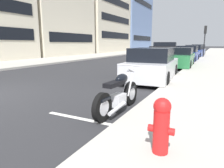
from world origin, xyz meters
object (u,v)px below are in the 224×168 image
object	(u,v)px
parked_car_near_corner	(152,65)
traffic_signal_near_corner	(205,34)
parked_car_far_down_curb	(179,58)
crossing_truck	(165,47)
fire_hydrant	(161,124)
parked_car_at_intersection	(187,54)
parked_motorcycle	(119,95)
parked_car_mid_block	(194,52)
parked_car_behind_motorcycle	(198,50)

from	to	relation	value
parked_car_near_corner	traffic_signal_near_corner	size ratio (longest dim) A/B	1.23
parked_car_near_corner	parked_car_far_down_curb	distance (m)	5.93
crossing_truck	fire_hydrant	bearing A→B (deg)	96.79
parked_car_near_corner	parked_car_at_intersection	size ratio (longest dim) A/B	1.04
crossing_truck	parked_car_near_corner	bearing A→B (deg)	95.74
parked_motorcycle	crossing_truck	world-z (taller)	crossing_truck
parked_car_mid_block	parked_car_behind_motorcycle	size ratio (longest dim) A/B	1.03
crossing_truck	fire_hydrant	size ratio (longest dim) A/B	6.71
parked_car_behind_motorcycle	parked_motorcycle	bearing A→B (deg)	178.21
parked_motorcycle	crossing_truck	distance (m)	32.05
parked_car_at_intersection	traffic_signal_near_corner	distance (m)	6.34
parked_motorcycle	parked_car_near_corner	size ratio (longest dim) A/B	0.48
parked_motorcycle	parked_car_near_corner	world-z (taller)	parked_car_near_corner
parked_motorcycle	fire_hydrant	xyz separation A→B (m)	(-1.64, -1.41, 0.13)
parked_car_far_down_curb	crossing_truck	distance (m)	21.76
parked_car_at_intersection	parked_car_behind_motorcycle	xyz separation A→B (m)	(11.38, -0.12, 0.02)
parked_car_far_down_curb	crossing_truck	xyz separation A→B (m)	(21.01, 5.67, 0.33)
parked_motorcycle	crossing_truck	bearing A→B (deg)	13.54
parked_car_far_down_curb	traffic_signal_near_corner	bearing A→B (deg)	-6.70
parked_car_behind_motorcycle	crossing_truck	xyz separation A→B (m)	(4.56, 5.70, 0.27)
traffic_signal_near_corner	parked_car_mid_block	bearing A→B (deg)	69.43
parked_car_near_corner	crossing_truck	world-z (taller)	crossing_truck
parked_car_at_intersection	parked_motorcycle	bearing A→B (deg)	-177.95
parked_car_near_corner	parked_car_mid_block	world-z (taller)	parked_car_mid_block
parked_car_far_down_curb	parked_car_at_intersection	world-z (taller)	parked_car_at_intersection
parked_car_far_down_curb	parked_car_at_intersection	size ratio (longest dim) A/B	1.10
parked_car_mid_block	fire_hydrant	bearing A→B (deg)	-172.25
parked_car_behind_motorcycle	parked_car_at_intersection	bearing A→B (deg)	177.23
parked_car_mid_block	fire_hydrant	world-z (taller)	parked_car_mid_block
crossing_truck	traffic_signal_near_corner	distance (m)	12.15
parked_car_at_intersection	parked_car_mid_block	xyz separation A→B (m)	(6.31, -0.03, 0.02)
crossing_truck	parked_car_at_intersection	bearing A→B (deg)	103.69
crossing_truck	fire_hydrant	distance (m)	33.94
fire_hydrant	parked_motorcycle	bearing A→B (deg)	40.74
parked_car_near_corner	fire_hydrant	world-z (taller)	parked_car_near_corner
parked_car_near_corner	parked_car_far_down_curb	size ratio (longest dim) A/B	0.95
parked_car_behind_motorcycle	traffic_signal_near_corner	distance (m)	5.88
parked_car_behind_motorcycle	fire_hydrant	size ratio (longest dim) A/B	5.84
parked_car_behind_motorcycle	traffic_signal_near_corner	world-z (taller)	traffic_signal_near_corner
parked_car_far_down_curb	parked_car_behind_motorcycle	xyz separation A→B (m)	(16.45, -0.04, 0.06)
parked_motorcycle	traffic_signal_near_corner	world-z (taller)	traffic_signal_near_corner
parked_car_near_corner	parked_motorcycle	bearing A→B (deg)	-177.73
parked_car_at_intersection	traffic_signal_near_corner	size ratio (longest dim) A/B	1.18
fire_hydrant	traffic_signal_near_corner	xyz separation A→B (m)	(23.13, 0.62, 2.10)
parked_car_near_corner	crossing_truck	xyz separation A→B (m)	(26.93, 5.40, 0.30)
parked_car_at_intersection	traffic_signal_near_corner	world-z (taller)	traffic_signal_near_corner
parked_car_near_corner	crossing_truck	bearing A→B (deg)	7.74
parked_car_near_corner	traffic_signal_near_corner	world-z (taller)	traffic_signal_near_corner
parked_motorcycle	parked_car_at_intersection	bearing A→B (deg)	4.06
parked_car_mid_block	parked_car_at_intersection	bearing A→B (deg)	-176.62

